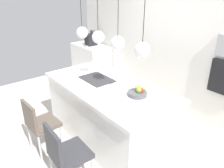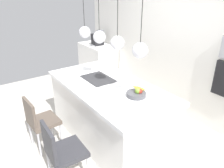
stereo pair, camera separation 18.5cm
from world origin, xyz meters
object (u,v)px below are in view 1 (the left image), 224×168
object	(u,v)px
coffee_machine	(91,39)
chair_middle	(65,153)
chair_near	(39,123)
fruit_bowl	(138,92)

from	to	relation	value
coffee_machine	chair_middle	bearing A→B (deg)	-39.09
chair_near	chair_middle	distance (m)	0.81
coffee_machine	chair_middle	xyz separation A→B (m)	(2.81, -2.28, -0.55)
chair_near	chair_middle	xyz separation A→B (m)	(0.81, -0.01, 0.01)
chair_near	coffee_machine	bearing A→B (deg)	131.22
fruit_bowl	chair_middle	bearing A→B (deg)	-94.85
fruit_bowl	coffee_machine	distance (m)	3.13
coffee_machine	chair_middle	distance (m)	3.66
chair_near	chair_middle	bearing A→B (deg)	-0.37
chair_middle	chair_near	bearing A→B (deg)	179.63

